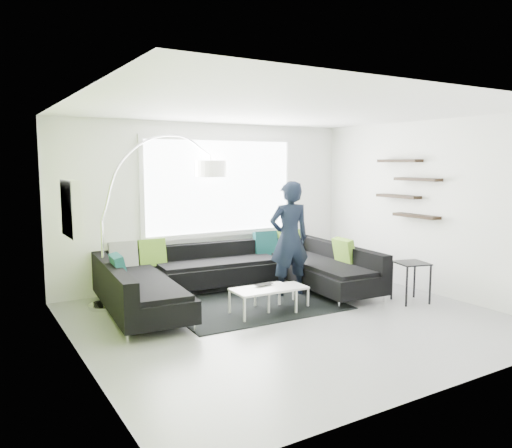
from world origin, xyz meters
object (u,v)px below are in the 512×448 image
at_px(coffee_table, 273,298).
at_px(person, 289,239).
at_px(sectional_sofa, 238,276).
at_px(side_table, 411,282).
at_px(arc_lamp, 101,221).
at_px(laptop, 266,285).

relative_size(coffee_table, person, 0.61).
bearing_deg(sectional_sofa, side_table, -29.40).
height_order(sectional_sofa, person, person).
height_order(sectional_sofa, arc_lamp, arc_lamp).
distance_m(person, laptop, 1.11).
xyz_separation_m(sectional_sofa, arc_lamp, (-1.89, 0.63, 0.91)).
relative_size(coffee_table, arc_lamp, 0.44).
distance_m(coffee_table, person, 1.16).
bearing_deg(sectional_sofa, laptop, -81.35).
bearing_deg(laptop, sectional_sofa, 84.48).
height_order(coffee_table, laptop, laptop).
bearing_deg(coffee_table, person, 41.90).
relative_size(side_table, laptop, 1.89).
bearing_deg(person, coffee_table, 50.09).
xyz_separation_m(coffee_table, laptop, (-0.10, 0.03, 0.20)).
distance_m(sectional_sofa, coffee_table, 0.80).
xyz_separation_m(coffee_table, person, (0.69, 0.58, 0.73)).
distance_m(coffee_table, side_table, 2.17).
height_order(arc_lamp, laptop, arc_lamp).
xyz_separation_m(coffee_table, arc_lamp, (-2.04, 1.39, 1.10)).
bearing_deg(arc_lamp, coffee_table, -46.27).
bearing_deg(arc_lamp, person, -28.52).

